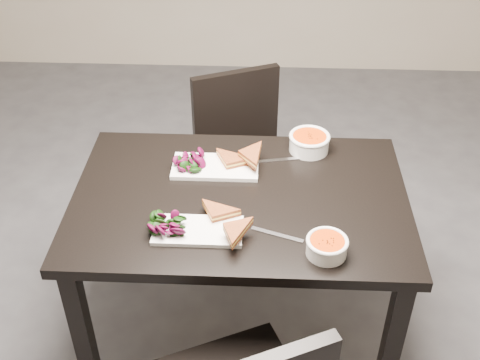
{
  "coord_description": "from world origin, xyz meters",
  "views": [
    {
      "loc": [
        0.42,
        -1.75,
        2.08
      ],
      "look_at": [
        0.35,
        -0.07,
        0.82
      ],
      "focal_mm": 44.89,
      "sensor_mm": 36.0,
      "label": 1
    }
  ],
  "objects_px": {
    "soup_bowl_near": "(327,246)",
    "soup_bowl_far": "(309,142)",
    "table": "(240,217)",
    "plate_far": "(215,167)",
    "chair_far": "(244,152)",
    "plate_near": "(198,231)"
  },
  "relations": [
    {
      "from": "chair_far",
      "to": "table",
      "type": "bearing_deg",
      "value": -112.18
    },
    {
      "from": "table",
      "to": "plate_near",
      "type": "height_order",
      "value": "plate_near"
    },
    {
      "from": "table",
      "to": "chair_far",
      "type": "bearing_deg",
      "value": 90.94
    },
    {
      "from": "soup_bowl_near",
      "to": "soup_bowl_far",
      "type": "distance_m",
      "value": 0.59
    },
    {
      "from": "chair_far",
      "to": "soup_bowl_near",
      "type": "xyz_separation_m",
      "value": [
        0.3,
        -0.96,
        0.3
      ]
    },
    {
      "from": "table",
      "to": "plate_far",
      "type": "bearing_deg",
      "value": 121.98
    },
    {
      "from": "table",
      "to": "soup_bowl_far",
      "type": "xyz_separation_m",
      "value": [
        0.26,
        0.3,
        0.14
      ]
    },
    {
      "from": "plate_near",
      "to": "soup_bowl_far",
      "type": "height_order",
      "value": "soup_bowl_far"
    },
    {
      "from": "plate_near",
      "to": "plate_far",
      "type": "distance_m",
      "value": 0.36
    },
    {
      "from": "chair_far",
      "to": "plate_far",
      "type": "height_order",
      "value": "chair_far"
    },
    {
      "from": "plate_far",
      "to": "chair_far",
      "type": "bearing_deg",
      "value": 80.04
    },
    {
      "from": "plate_far",
      "to": "table",
      "type": "bearing_deg",
      "value": -58.02
    },
    {
      "from": "table",
      "to": "soup_bowl_near",
      "type": "xyz_separation_m",
      "value": [
        0.29,
        -0.28,
        0.13
      ]
    },
    {
      "from": "chair_far",
      "to": "plate_near",
      "type": "relative_size",
      "value": 2.87
    },
    {
      "from": "soup_bowl_near",
      "to": "plate_near",
      "type": "bearing_deg",
      "value": 168.77
    },
    {
      "from": "table",
      "to": "plate_near",
      "type": "xyz_separation_m",
      "value": [
        -0.13,
        -0.2,
        0.11
      ]
    },
    {
      "from": "plate_near",
      "to": "soup_bowl_far",
      "type": "xyz_separation_m",
      "value": [
        0.39,
        0.51,
        0.03
      ]
    },
    {
      "from": "soup_bowl_far",
      "to": "soup_bowl_near",
      "type": "bearing_deg",
      "value": -87.32
    },
    {
      "from": "soup_bowl_far",
      "to": "chair_far",
      "type": "bearing_deg",
      "value": 126.11
    },
    {
      "from": "soup_bowl_near",
      "to": "soup_bowl_far",
      "type": "xyz_separation_m",
      "value": [
        -0.03,
        0.59,
        0.01
      ]
    },
    {
      "from": "table",
      "to": "plate_far",
      "type": "height_order",
      "value": "plate_far"
    },
    {
      "from": "soup_bowl_near",
      "to": "plate_far",
      "type": "bearing_deg",
      "value": 130.94
    }
  ]
}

